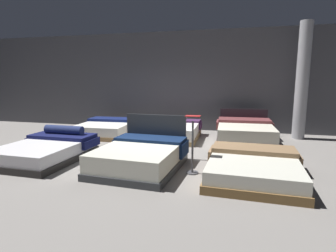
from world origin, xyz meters
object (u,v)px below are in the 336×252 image
Objects in this scene: bed_1 at (141,156)px; bed_2 at (253,167)px; bed_5 at (245,132)px; price_sign at (192,151)px; support_pillar at (302,81)px; bed_3 at (107,128)px; bed_0 at (47,150)px; bed_4 at (173,131)px.

bed_1 is 1.00× the size of bed_2.
price_sign is (-1.06, -3.10, 0.16)m from bed_5.
support_pillar is (3.75, 3.93, 1.50)m from bed_1.
bed_1 is 1.04× the size of bed_3.
support_pillar reaches higher than bed_3.
bed_0 is at bearing 177.71° from price_sign.
bed_4 is 2.15m from bed_5.
bed_5 is at bearing 0.11° from bed_4.
bed_0 is 3.70m from bed_4.
price_sign is at bearing -71.84° from bed_4.
bed_5 reaches higher than bed_0.
support_pillar is (3.76, 0.93, 1.52)m from bed_4.
bed_2 is 0.93× the size of bed_5.
bed_0 is 0.61× the size of support_pillar.
bed_3 is 2.26m from bed_4.
bed_2 is (2.20, -0.02, -0.05)m from bed_1.
support_pillar is at bearing 49.56° from bed_1.
support_pillar reaches higher than bed_0.
bed_2 is 5.40m from bed_3.
bed_4 is 4.17m from support_pillar.
bed_1 reaches higher than bed_2.
bed_5 is (2.15, 0.06, 0.05)m from bed_4.
bed_2 is 1.81× the size of price_sign.
price_sign reaches higher than bed_5.
price_sign reaches higher than bed_3.
bed_1 reaches higher than bed_3.
bed_1 reaches higher than bed_0.
bed_0 is 1.04× the size of bed_2.
bed_2 is (4.50, -0.10, -0.02)m from bed_0.
bed_4 is at bearing 179.62° from bed_5.
bed_1 is (2.30, -0.08, 0.03)m from bed_0.
bed_1 is 1.02× the size of bed_4.
bed_4 is at bearing -2.57° from bed_3.
bed_3 is 4.53m from price_sign.
bed_3 reaches higher than bed_2.
bed_3 is 6.28m from support_pillar.
bed_3 is 1.75× the size of price_sign.
price_sign is at bearing -110.81° from bed_5.
bed_5 reaches higher than bed_3.
bed_1 is 2.99m from bed_4.
bed_5 is (4.40, 0.05, 0.06)m from bed_3.
bed_2 is 1.16m from price_sign.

